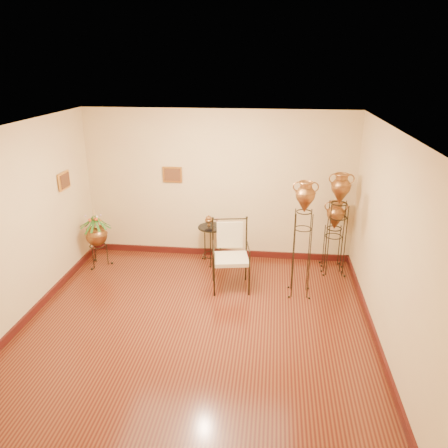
# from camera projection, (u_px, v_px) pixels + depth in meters

# --- Properties ---
(ground) EXTENTS (5.00, 5.00, 0.00)m
(ground) POSITION_uv_depth(u_px,v_px,m) (196.00, 326.00, 6.27)
(ground) COLOR #5D2D16
(ground) RESTS_ON ground
(room_shell) EXTENTS (5.02, 5.02, 2.81)m
(room_shell) POSITION_uv_depth(u_px,v_px,m) (193.00, 212.00, 5.67)
(room_shell) COLOR beige
(room_shell) RESTS_ON ground
(amphora_tall) EXTENTS (0.42, 0.42, 1.91)m
(amphora_tall) POSITION_uv_depth(u_px,v_px,m) (302.00, 238.00, 6.82)
(amphora_tall) COLOR black
(amphora_tall) RESTS_ON ground
(amphora_mid) EXTENTS (0.47, 0.47, 1.84)m
(amphora_mid) POSITION_uv_depth(u_px,v_px,m) (337.00, 224.00, 7.57)
(amphora_mid) COLOR black
(amphora_mid) RESTS_ON ground
(amphora_short) EXTENTS (0.44, 0.44, 1.30)m
(amphora_short) POSITION_uv_depth(u_px,v_px,m) (334.00, 235.00, 7.81)
(amphora_short) COLOR black
(amphora_short) RESTS_ON ground
(planter_urn) EXTENTS (0.75, 0.75, 1.14)m
(planter_urn) POSITION_uv_depth(u_px,v_px,m) (96.00, 233.00, 7.93)
(planter_urn) COLOR black
(planter_urn) RESTS_ON ground
(armchair) EXTENTS (0.74, 0.71, 1.16)m
(armchair) POSITION_uv_depth(u_px,v_px,m) (231.00, 256.00, 7.14)
(armchair) COLOR black
(armchair) RESTS_ON ground
(side_table) EXTENTS (0.63, 0.63, 0.91)m
(side_table) POSITION_uv_depth(u_px,v_px,m) (212.00, 244.00, 8.14)
(side_table) COLOR black
(side_table) RESTS_ON ground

